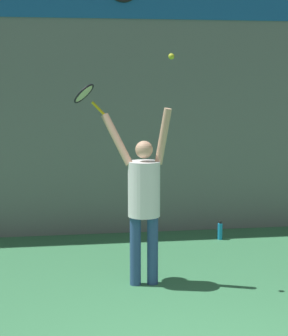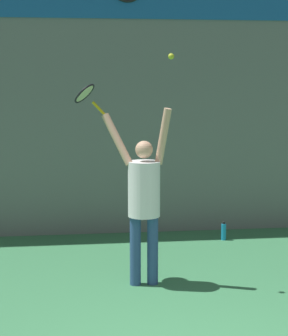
{
  "view_description": "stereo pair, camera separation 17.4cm",
  "coord_description": "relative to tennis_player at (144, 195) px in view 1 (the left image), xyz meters",
  "views": [
    {
      "loc": [
        -1.23,
        -4.07,
        2.41
      ],
      "look_at": [
        -0.18,
        2.8,
        1.4
      ],
      "focal_mm": 65.0,
      "sensor_mm": 36.0,
      "label": 1
    },
    {
      "loc": [
        -1.06,
        -4.09,
        2.41
      ],
      "look_at": [
        -0.18,
        2.8,
        1.4
      ],
      "focal_mm": 65.0,
      "sensor_mm": 36.0,
      "label": 2
    }
  ],
  "objects": [
    {
      "name": "back_wall",
      "position": [
        0.18,
        2.51,
        1.42
      ],
      "size": [
        18.0,
        0.1,
        5.0
      ],
      "color": "slate",
      "rests_on": "ground_plane"
    },
    {
      "name": "tennis_player",
      "position": [
        0.0,
        0.0,
        0.0
      ],
      "size": [
        0.82,
        0.46,
        2.09
      ],
      "color": "#2D4C7F",
      "rests_on": "ground_plane"
    },
    {
      "name": "tennis_racket",
      "position": [
        -0.65,
        0.32,
        1.16
      ],
      "size": [
        0.42,
        0.38,
        0.38
      ],
      "color": "yellow"
    },
    {
      "name": "tennis_ball",
      "position": [
        0.29,
        -0.16,
        1.59
      ],
      "size": [
        0.07,
        0.07,
        0.07
      ],
      "color": "#CCDB2D"
    },
    {
      "name": "water_bottle",
      "position": [
        1.46,
        1.84,
        -0.95
      ],
      "size": [
        0.07,
        0.07,
        0.28
      ],
      "color": "#198CCC",
      "rests_on": "ground_plane"
    }
  ]
}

